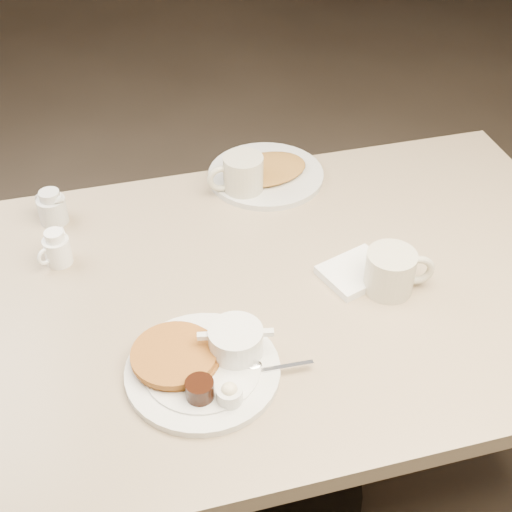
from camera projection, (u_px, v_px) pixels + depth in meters
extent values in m
cube|color=#4C3F33|center=(258.00, 493.00, 1.93)|extent=(7.00, 8.00, 0.02)
cube|color=tan|center=(259.00, 296.00, 1.45)|extent=(1.50, 0.90, 0.04)
cylinder|color=black|center=(258.00, 404.00, 1.68)|extent=(0.14, 0.14, 0.69)
cylinder|color=black|center=(258.00, 488.00, 1.91)|extent=(0.56, 0.56, 0.03)
cylinder|color=white|center=(203.00, 371.00, 1.26)|extent=(0.32, 0.32, 0.01)
cylinder|color=white|center=(202.00, 367.00, 1.25)|extent=(0.24, 0.24, 0.00)
cylinder|color=#9D5C1E|center=(177.00, 357.00, 1.27)|extent=(0.18, 0.18, 0.01)
cylinder|color=#9D5C1E|center=(174.00, 354.00, 1.26)|extent=(0.18, 0.18, 0.01)
cylinder|color=white|center=(236.00, 341.00, 1.27)|extent=(0.12, 0.12, 0.05)
cube|color=white|center=(203.00, 336.00, 1.25)|extent=(0.02, 0.02, 0.01)
cube|color=white|center=(268.00, 332.00, 1.26)|extent=(0.02, 0.02, 0.01)
ellipsoid|color=white|center=(229.00, 335.00, 1.26)|extent=(0.05, 0.05, 0.03)
ellipsoid|color=white|center=(244.00, 338.00, 1.26)|extent=(0.05, 0.05, 0.02)
cylinder|color=black|center=(200.00, 390.00, 1.19)|extent=(0.06, 0.06, 0.04)
cylinder|color=white|center=(230.00, 395.00, 1.19)|extent=(0.05, 0.05, 0.03)
ellipsoid|color=beige|center=(229.00, 389.00, 1.18)|extent=(0.03, 0.03, 0.02)
cube|color=silver|center=(284.00, 367.00, 1.25)|extent=(0.11, 0.01, 0.00)
ellipsoid|color=silver|center=(253.00, 365.00, 1.26)|extent=(0.04, 0.03, 0.01)
cylinder|color=beige|center=(390.00, 272.00, 1.41)|extent=(0.12, 0.12, 0.09)
cylinder|color=black|center=(392.00, 256.00, 1.38)|extent=(0.09, 0.09, 0.01)
torus|color=beige|center=(417.00, 270.00, 1.41)|extent=(0.07, 0.03, 0.07)
cube|color=white|center=(356.00, 272.00, 1.46)|extent=(0.16, 0.15, 0.02)
cylinder|color=beige|center=(243.00, 176.00, 1.66)|extent=(0.10, 0.10, 0.10)
torus|color=beige|center=(222.00, 179.00, 1.65)|extent=(0.07, 0.02, 0.07)
cylinder|color=white|center=(58.00, 251.00, 1.48)|extent=(0.07, 0.07, 0.06)
cylinder|color=white|center=(54.00, 236.00, 1.45)|extent=(0.05, 0.05, 0.02)
cone|color=white|center=(63.00, 233.00, 1.47)|extent=(0.03, 0.03, 0.02)
torus|color=white|center=(45.00, 256.00, 1.46)|extent=(0.04, 0.03, 0.04)
cylinder|color=silver|center=(53.00, 210.00, 1.59)|extent=(0.08, 0.08, 0.06)
cylinder|color=silver|center=(49.00, 196.00, 1.56)|extent=(0.06, 0.06, 0.02)
cone|color=silver|center=(57.00, 201.00, 1.55)|extent=(0.03, 0.03, 0.02)
torus|color=silver|center=(42.00, 203.00, 1.60)|extent=(0.03, 0.04, 0.05)
cylinder|color=beige|center=(266.00, 175.00, 1.74)|extent=(0.33, 0.33, 0.01)
ellipsoid|color=olive|center=(266.00, 169.00, 1.72)|extent=(0.23, 0.18, 0.02)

